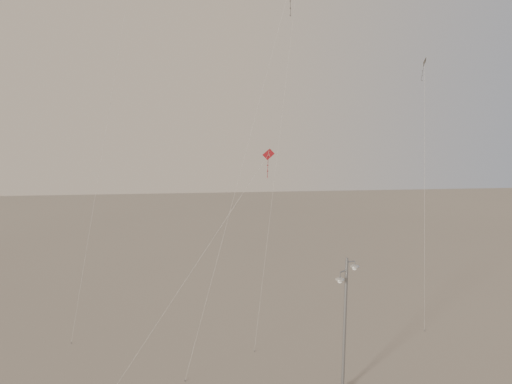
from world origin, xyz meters
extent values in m
cylinder|color=gray|center=(2.22, -0.75, 3.99)|extent=(0.18, 0.18, 7.97)
cylinder|color=gray|center=(2.22, -0.75, 8.02)|extent=(0.14, 0.14, 0.18)
cylinder|color=gray|center=(2.47, -0.70, 7.87)|extent=(0.50, 0.17, 0.07)
cylinder|color=gray|center=(2.71, -0.65, 7.72)|extent=(0.06, 0.06, 0.30)
ellipsoid|color=#BBBBB6|center=(2.71, -0.65, 7.57)|extent=(0.52, 0.52, 0.18)
cylinder|color=gray|center=(1.98, -0.93, 7.42)|extent=(0.52, 0.42, 0.07)
cylinder|color=gray|center=(1.74, -1.11, 7.22)|extent=(0.06, 0.06, 0.40)
ellipsoid|color=#BBBBB6|center=(1.74, -1.11, 7.02)|extent=(0.52, 0.52, 0.18)
cylinder|color=beige|center=(-12.81, 9.72, 15.78)|extent=(5.16, 6.12, 31.47)
cylinder|color=gray|center=(-15.38, 6.67, 0.05)|extent=(0.06, 0.06, 0.10)
cylinder|color=black|center=(0.31, 6.66, 23.51)|extent=(0.14, 0.20, 1.43)
cylinder|color=beige|center=(-3.37, 3.91, 12.32)|extent=(7.22, 5.27, 24.55)
cylinder|color=gray|center=(-6.97, 1.29, 0.05)|extent=(0.06, 0.06, 0.10)
cylinder|color=beige|center=(0.89, 10.77, 19.62)|extent=(6.64, 13.25, 39.15)
cylinder|color=gray|center=(-2.42, 4.15, 0.05)|extent=(0.06, 0.06, 0.10)
cube|color=maroon|center=(-1.83, 1.75, 13.73)|extent=(0.71, 0.21, 0.69)
cylinder|color=maroon|center=(-1.86, 1.90, 12.87)|extent=(0.06, 0.18, 1.11)
cylinder|color=beige|center=(-6.85, -0.89, 6.89)|extent=(10.04, 5.29, 13.69)
cube|color=black|center=(13.12, 12.19, 21.02)|extent=(0.30, 0.83, 0.82)
cylinder|color=black|center=(12.98, 12.18, 20.03)|extent=(0.20, 0.04, 1.26)
cylinder|color=beige|center=(11.97, 8.90, 10.54)|extent=(2.33, 6.60, 20.98)
cylinder|color=gray|center=(10.81, 5.61, 0.05)|extent=(0.06, 0.06, 0.10)
camera|label=1|loc=(-5.14, -21.37, 14.92)|focal=28.00mm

